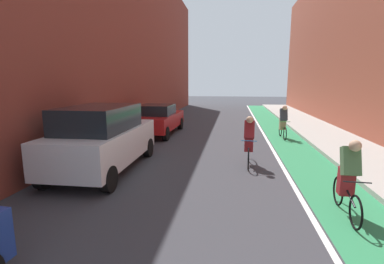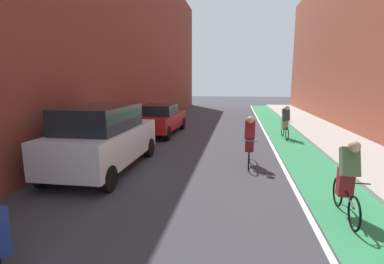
{
  "view_description": "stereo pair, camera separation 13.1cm",
  "coord_description": "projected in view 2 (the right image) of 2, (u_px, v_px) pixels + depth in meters",
  "views": [
    {
      "loc": [
        0.79,
        2.58,
        2.67
      ],
      "look_at": [
        -0.37,
        10.5,
        1.23
      ],
      "focal_mm": 26.19,
      "sensor_mm": 36.0,
      "label": 1
    },
    {
      "loc": [
        0.91,
        2.6,
        2.67
      ],
      "look_at": [
        -0.37,
        10.5,
        1.23
      ],
      "focal_mm": 26.19,
      "sensor_mm": 36.0,
      "label": 2
    }
  ],
  "objects": [
    {
      "name": "cyclist_trailing",
      "position": [
        250.0,
        139.0,
        9.0
      ],
      "size": [
        0.48,
        1.73,
        1.62
      ],
      "color": "black",
      "rests_on": "ground"
    },
    {
      "name": "sidewalk_right",
      "position": [
        332.0,
        137.0,
        13.37
      ],
      "size": [
        2.6,
        37.23,
        0.14
      ],
      "primitive_type": "cube",
      "color": "#A8A59E",
      "rests_on": "ground"
    },
    {
      "name": "ground_plane",
      "position": [
        215.0,
        144.0,
        12.29
      ],
      "size": [
        81.92,
        81.92,
        0.0
      ],
      "primitive_type": "plane",
      "color": "#38383D"
    },
    {
      "name": "parked_sedan_red",
      "position": [
        159.0,
        119.0,
        14.47
      ],
      "size": [
        2.02,
        4.39,
        1.53
      ],
      "color": "red",
      "rests_on": "ground"
    },
    {
      "name": "building_facade_right",
      "position": [
        381.0,
        30.0,
        14.01
      ],
      "size": [
        2.4,
        33.23,
        10.44
      ],
      "primitive_type": "cube",
      "color": "#9E4C38",
      "rests_on": "ground"
    },
    {
      "name": "cyclist_far",
      "position": [
        285.0,
        122.0,
        13.28
      ],
      "size": [
        0.48,
        1.67,
        1.59
      ],
      "color": "black",
      "rests_on": "ground"
    },
    {
      "name": "parked_suv_white",
      "position": [
        103.0,
        137.0,
        8.45
      ],
      "size": [
        2.0,
        4.49,
        1.98
      ],
      "color": "silver",
      "rests_on": "ground"
    },
    {
      "name": "bike_lane_paint",
      "position": [
        286.0,
        137.0,
        13.71
      ],
      "size": [
        1.6,
        37.23,
        0.0
      ],
      "primitive_type": "cube",
      "color": "#2D8451",
      "rests_on": "ground"
    },
    {
      "name": "building_facade_left",
      "position": [
        104.0,
        30.0,
        14.22
      ],
      "size": [
        4.15,
        37.23,
        10.57
      ],
      "color": "brown",
      "rests_on": "ground"
    },
    {
      "name": "cyclist_mid",
      "position": [
        347.0,
        178.0,
        5.49
      ],
      "size": [
        0.48,
        1.69,
        1.6
      ],
      "color": "black",
      "rests_on": "ground"
    },
    {
      "name": "lane_divider_stripe",
      "position": [
        267.0,
        137.0,
        13.86
      ],
      "size": [
        0.12,
        37.23,
        0.0
      ],
      "primitive_type": "cube",
      "color": "white",
      "rests_on": "ground"
    }
  ]
}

